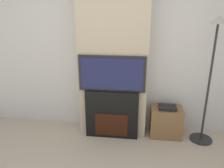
# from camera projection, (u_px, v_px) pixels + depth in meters

# --- Properties ---
(wall_back) EXTENTS (6.00, 0.06, 2.70)m
(wall_back) POSITION_uv_depth(u_px,v_px,m) (115.00, 44.00, 3.25)
(wall_back) COLOR silver
(wall_back) RESTS_ON ground_plane
(chimney_breast) EXTENTS (0.99, 0.33, 2.70)m
(chimney_breast) POSITION_uv_depth(u_px,v_px,m) (113.00, 46.00, 3.07)
(chimney_breast) COLOR #BCAD8E
(chimney_breast) RESTS_ON ground_plane
(fireplace) EXTENTS (0.77, 0.15, 0.73)m
(fireplace) POSITION_uv_depth(u_px,v_px,m) (112.00, 114.00, 3.23)
(fireplace) COLOR black
(fireplace) RESTS_ON ground_plane
(television) EXTENTS (0.94, 0.07, 0.51)m
(television) POSITION_uv_depth(u_px,v_px,m) (112.00, 74.00, 3.03)
(television) COLOR black
(television) RESTS_ON fireplace
(floor_lamp) EXTENTS (0.32, 0.32, 1.76)m
(floor_lamp) POSITION_uv_depth(u_px,v_px,m) (211.00, 70.00, 2.89)
(floor_lamp) COLOR #262628
(floor_lamp) RESTS_ON ground_plane
(media_stand) EXTENTS (0.46, 0.33, 0.50)m
(media_stand) POSITION_uv_depth(u_px,v_px,m) (166.00, 121.00, 3.29)
(media_stand) COLOR brown
(media_stand) RESTS_ON ground_plane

